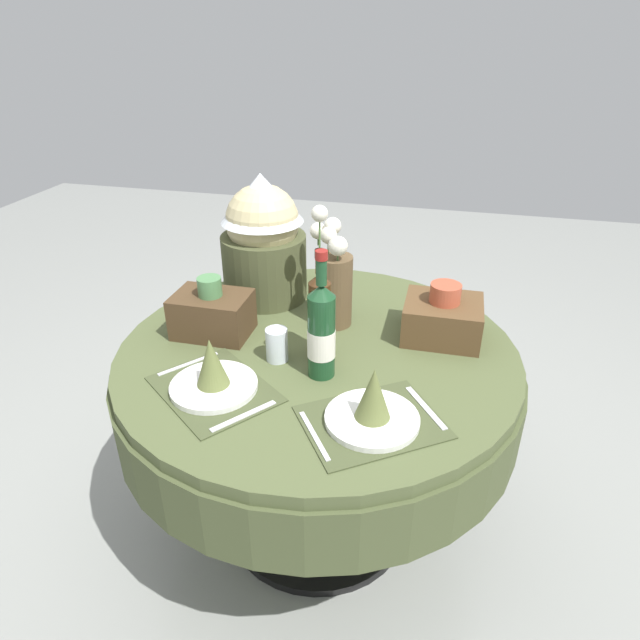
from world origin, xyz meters
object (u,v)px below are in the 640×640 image
(wine_bottle_left, at_px, (321,331))
(gift_tub_back_left, at_px, (263,234))
(flower_vase, at_px, (333,279))
(place_setting_left, at_px, (213,375))
(tumbler_near_right, at_px, (277,345))
(wine_bottle_right, at_px, (320,316))
(place_setting_right, at_px, (373,408))
(woven_basket_side_left, at_px, (212,313))
(woven_basket_side_right, at_px, (442,317))
(dining_table, at_px, (318,386))

(wine_bottle_left, xyz_separation_m, gift_tub_back_left, (-0.32, 0.45, 0.10))
(flower_vase, bearing_deg, place_setting_left, -116.92)
(tumbler_near_right, bearing_deg, place_setting_left, -122.72)
(wine_bottle_right, bearing_deg, place_setting_left, -134.76)
(place_setting_right, distance_m, woven_basket_side_left, 0.66)
(place_setting_left, height_order, woven_basket_side_right, woven_basket_side_right)
(woven_basket_side_left, bearing_deg, flower_vase, 24.57)
(place_setting_right, bearing_deg, dining_table, 124.48)
(wine_bottle_right, bearing_deg, place_setting_right, -53.83)
(gift_tub_back_left, bearing_deg, wine_bottle_left, -54.68)
(dining_table, height_order, wine_bottle_left, wine_bottle_left)
(place_setting_right, relative_size, gift_tub_back_left, 0.95)
(dining_table, bearing_deg, flower_vase, 86.93)
(dining_table, bearing_deg, place_setting_left, -127.93)
(wine_bottle_left, bearing_deg, place_setting_left, -151.55)
(place_setting_left, height_order, wine_bottle_left, wine_bottle_left)
(tumbler_near_right, height_order, woven_basket_side_right, woven_basket_side_right)
(dining_table, height_order, wine_bottle_right, wine_bottle_right)
(dining_table, xyz_separation_m, wine_bottle_right, (0.02, -0.04, 0.28))
(dining_table, distance_m, place_setting_left, 0.41)
(dining_table, relative_size, woven_basket_side_right, 5.27)
(gift_tub_back_left, bearing_deg, flower_vase, -26.14)
(dining_table, relative_size, wine_bottle_right, 3.70)
(place_setting_right, distance_m, woven_basket_side_right, 0.50)
(tumbler_near_right, distance_m, woven_basket_side_right, 0.53)
(place_setting_left, distance_m, wine_bottle_right, 0.35)
(flower_vase, bearing_deg, wine_bottle_left, -83.29)
(dining_table, relative_size, flower_vase, 3.09)
(place_setting_left, bearing_deg, wine_bottle_left, 28.45)
(woven_basket_side_right, bearing_deg, place_setting_left, -142.89)
(place_setting_left, distance_m, flower_vase, 0.52)
(place_setting_right, distance_m, flower_vase, 0.55)
(place_setting_left, height_order, woven_basket_side_left, woven_basket_side_left)
(wine_bottle_right, bearing_deg, woven_basket_side_right, 30.27)
(place_setting_right, xyz_separation_m, tumbler_near_right, (-0.32, 0.23, 0.00))
(dining_table, height_order, tumbler_near_right, tumbler_near_right)
(flower_vase, height_order, wine_bottle_left, flower_vase)
(wine_bottle_right, distance_m, tumbler_near_right, 0.15)
(place_setting_left, bearing_deg, wine_bottle_right, 45.24)
(dining_table, xyz_separation_m, flower_vase, (0.01, 0.17, 0.31))
(dining_table, distance_m, gift_tub_back_left, 0.56)
(wine_bottle_left, xyz_separation_m, wine_bottle_right, (-0.03, 0.10, -0.01))
(tumbler_near_right, xyz_separation_m, woven_basket_side_right, (0.47, 0.26, 0.02))
(dining_table, xyz_separation_m, place_setting_right, (0.22, -0.32, 0.19))
(wine_bottle_left, xyz_separation_m, tumbler_near_right, (-0.15, 0.04, -0.09))
(place_setting_right, height_order, wine_bottle_right, wine_bottle_right)
(place_setting_left, bearing_deg, woven_basket_side_left, 113.24)
(dining_table, bearing_deg, wine_bottle_left, -71.94)
(dining_table, height_order, woven_basket_side_right, woven_basket_side_right)
(place_setting_left, xyz_separation_m, tumbler_near_right, (0.12, 0.19, 0.00))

